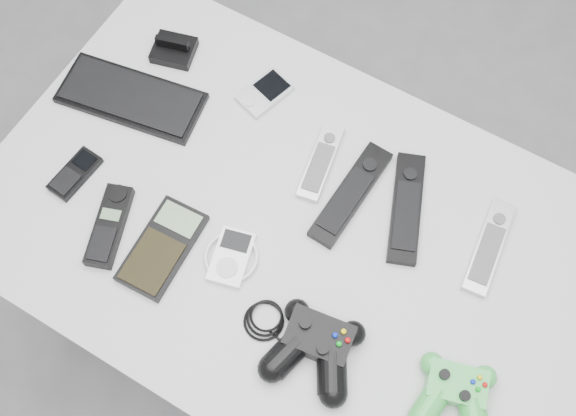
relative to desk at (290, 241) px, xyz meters
The scene contains 15 objects.
floor 0.73m from the desk, 146.03° to the left, with size 3.50×3.50×0.00m, color slate.
desk is the anchor object (origin of this frame).
pda_keyboard 0.44m from the desk, 169.30° to the left, with size 0.30×0.12×0.02m, color black.
dock_bracket 0.48m from the desk, 151.95° to the left, with size 0.09×0.08×0.05m, color black.
pda 0.31m from the desk, 130.56° to the left, with size 0.07×0.11×0.02m, color #B5B6BD.
remote_silver_a 0.17m from the desk, 96.59° to the left, with size 0.04×0.17×0.02m, color #B5B6BD.
remote_black_a 0.16m from the desk, 59.70° to the left, with size 0.05×0.23×0.02m, color black.
remote_black_b 0.24m from the desk, 39.82° to the left, with size 0.05×0.23×0.02m, color black.
remote_silver_b 0.38m from the desk, 23.85° to the left, with size 0.04×0.19×0.02m, color #B8B7BE.
mobile_phone 0.44m from the desk, 164.32° to the right, with size 0.05×0.11×0.02m, color black.
cordless_handset 0.35m from the desk, 149.49° to the right, with size 0.05×0.16×0.03m, color black.
calculator 0.25m from the desk, 139.40° to the right, with size 0.09×0.19×0.02m, color black.
mp3_player 0.15m from the desk, 120.13° to the right, with size 0.10×0.11×0.02m, color white.
controller_black 0.25m from the desk, 49.10° to the right, with size 0.27×0.17×0.05m, color black, non-canonical shape.
controller_green 0.43m from the desk, 17.82° to the right, with size 0.14×0.15×0.05m, color #238139, non-canonical shape.
Camera 1 is at (0.27, -0.44, 1.98)m, focal length 42.00 mm.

